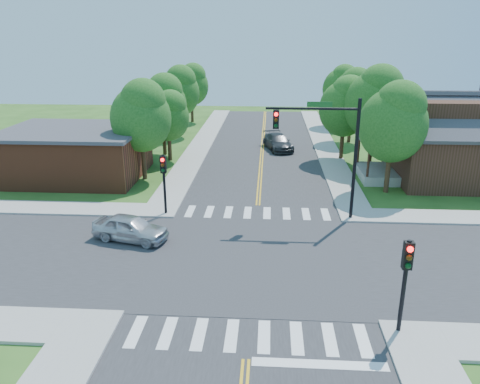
# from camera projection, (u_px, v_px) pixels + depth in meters

# --- Properties ---
(ground) EXTENTS (100.00, 100.00, 0.00)m
(ground) POSITION_uv_depth(u_px,v_px,m) (254.00, 260.00, 23.11)
(ground) COLOR #2A5219
(ground) RESTS_ON ground
(road_ns) EXTENTS (10.00, 90.00, 0.04)m
(road_ns) POSITION_uv_depth(u_px,v_px,m) (254.00, 259.00, 23.11)
(road_ns) COLOR #2D2D30
(road_ns) RESTS_ON ground
(road_ew) EXTENTS (90.00, 10.00, 0.04)m
(road_ew) POSITION_uv_depth(u_px,v_px,m) (254.00, 259.00, 23.10)
(road_ew) COLOR #2D2D30
(road_ew) RESTS_ON ground
(intersection_patch) EXTENTS (10.20, 10.20, 0.06)m
(intersection_patch) POSITION_uv_depth(u_px,v_px,m) (254.00, 260.00, 23.11)
(intersection_patch) COLOR #2D2D30
(intersection_patch) RESTS_ON ground
(sidewalk_ne) EXTENTS (40.00, 40.00, 0.14)m
(sidewalk_ne) POSITION_uv_depth(u_px,v_px,m) (460.00, 173.00, 37.07)
(sidewalk_ne) COLOR #9E9B93
(sidewalk_ne) RESTS_ON ground
(sidewalk_nw) EXTENTS (40.00, 40.00, 0.14)m
(sidewalk_nw) POSITION_uv_depth(u_px,v_px,m) (71.00, 166.00, 38.96)
(sidewalk_nw) COLOR #9E9B93
(sidewalk_nw) RESTS_ON ground
(crosswalk_north) EXTENTS (8.85, 2.00, 0.01)m
(crosswalk_north) POSITION_uv_depth(u_px,v_px,m) (257.00, 213.00, 28.95)
(crosswalk_north) COLOR white
(crosswalk_north) RESTS_ON ground
(crosswalk_south) EXTENTS (8.85, 2.00, 0.01)m
(crosswalk_south) POSITION_uv_depth(u_px,v_px,m) (248.00, 336.00, 17.25)
(crosswalk_south) COLOR white
(crosswalk_south) RESTS_ON ground
(centerline) EXTENTS (0.30, 90.00, 0.01)m
(centerline) POSITION_uv_depth(u_px,v_px,m) (254.00, 259.00, 23.10)
(centerline) COLOR gold
(centerline) RESTS_ON ground
(stop_bar) EXTENTS (4.60, 0.45, 0.09)m
(stop_bar) POSITION_uv_depth(u_px,v_px,m) (320.00, 365.00, 15.79)
(stop_bar) COLOR white
(stop_bar) RESTS_ON ground
(signal_mast_ne) EXTENTS (5.30, 0.42, 7.20)m
(signal_mast_ne) POSITION_uv_depth(u_px,v_px,m) (327.00, 140.00, 26.57)
(signal_mast_ne) COLOR black
(signal_mast_ne) RESTS_ON ground
(signal_pole_se) EXTENTS (0.34, 0.42, 3.80)m
(signal_pole_se) POSITION_uv_depth(u_px,v_px,m) (406.00, 270.00, 16.60)
(signal_pole_se) COLOR black
(signal_pole_se) RESTS_ON ground
(signal_pole_nw) EXTENTS (0.34, 0.42, 3.80)m
(signal_pole_nw) POSITION_uv_depth(u_px,v_px,m) (164.00, 174.00, 27.84)
(signal_pole_nw) COLOR black
(signal_pole_nw) RESTS_ON ground
(house_ne) EXTENTS (13.05, 8.80, 7.11)m
(house_ne) POSITION_uv_depth(u_px,v_px,m) (465.00, 136.00, 34.55)
(house_ne) COLOR #352012
(house_ne) RESTS_ON ground
(building_nw) EXTENTS (10.40, 8.40, 3.73)m
(building_nw) POSITION_uv_depth(u_px,v_px,m) (75.00, 153.00, 35.81)
(building_nw) COLOR brown
(building_nw) RESTS_ON ground
(tree_e_a) EXTENTS (4.56, 4.33, 7.75)m
(tree_e_a) POSITION_uv_depth(u_px,v_px,m) (395.00, 120.00, 31.12)
(tree_e_a) COLOR #382314
(tree_e_a) RESTS_ON ground
(tree_e_b) EXTENTS (4.91, 4.66, 8.35)m
(tree_e_b) POSITION_uv_depth(u_px,v_px,m) (376.00, 100.00, 37.38)
(tree_e_b) COLOR #382314
(tree_e_b) RESTS_ON ground
(tree_e_c) EXTENTS (4.39, 4.17, 7.47)m
(tree_e_c) POSITION_uv_depth(u_px,v_px,m) (353.00, 94.00, 45.94)
(tree_e_c) COLOR #382314
(tree_e_c) RESTS_ON ground
(tree_e_d) EXTENTS (4.24, 4.03, 7.21)m
(tree_e_d) POSITION_uv_depth(u_px,v_px,m) (342.00, 86.00, 53.83)
(tree_e_d) COLOR #382314
(tree_e_d) RESTS_ON ground
(tree_w_a) EXTENTS (4.46, 4.23, 7.58)m
(tree_w_a) POSITION_uv_depth(u_px,v_px,m) (142.00, 114.00, 34.11)
(tree_w_a) COLOR #382314
(tree_w_a) RESTS_ON ground
(tree_w_b) EXTENTS (4.32, 4.10, 7.34)m
(tree_w_b) POSITION_uv_depth(u_px,v_px,m) (163.00, 102.00, 41.29)
(tree_w_b) COLOR #382314
(tree_w_b) RESTS_ON ground
(tree_w_c) EXTENTS (4.41, 4.19, 7.50)m
(tree_w_c) POSITION_uv_depth(u_px,v_px,m) (179.00, 90.00, 48.86)
(tree_w_c) COLOR #382314
(tree_w_c) RESTS_ON ground
(tree_w_d) EXTENTS (4.22, 4.01, 7.17)m
(tree_w_d) POSITION_uv_depth(u_px,v_px,m) (192.00, 83.00, 56.77)
(tree_w_d) COLOR #382314
(tree_w_d) RESTS_ON ground
(tree_house) EXTENTS (4.31, 4.09, 7.32)m
(tree_house) POSITION_uv_depth(u_px,v_px,m) (346.00, 105.00, 39.50)
(tree_house) COLOR #382314
(tree_house) RESTS_ON ground
(tree_bldg) EXTENTS (3.61, 3.42, 6.13)m
(tree_bldg) POSITION_uv_depth(u_px,v_px,m) (169.00, 115.00, 39.59)
(tree_bldg) COLOR #382314
(tree_bldg) RESTS_ON ground
(car_silver) EXTENTS (3.66, 4.91, 1.40)m
(car_silver) POSITION_uv_depth(u_px,v_px,m) (130.00, 229.00, 24.99)
(car_silver) COLOR silver
(car_silver) RESTS_ON ground
(car_dgrey) EXTENTS (4.58, 5.98, 1.43)m
(car_dgrey) POSITION_uv_depth(u_px,v_px,m) (278.00, 142.00, 44.27)
(car_dgrey) COLOR #2E3033
(car_dgrey) RESTS_ON ground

